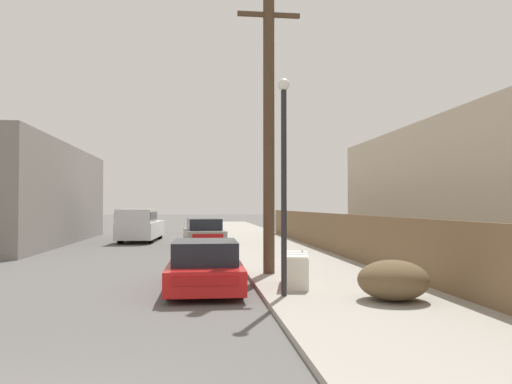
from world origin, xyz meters
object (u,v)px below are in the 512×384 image
(discarded_fridge, at_px, (295,269))
(pickup_truck, at_px, (140,225))
(car_parked_mid, at_px, (204,233))
(parked_sports_car_red, at_px, (205,267))
(brush_pile, at_px, (393,280))
(street_lamp, at_px, (284,169))
(utility_pole, at_px, (269,125))

(discarded_fridge, xyz_separation_m, pickup_truck, (-5.59, 16.87, 0.42))
(car_parked_mid, xyz_separation_m, pickup_truck, (-3.55, 3.62, 0.28))
(parked_sports_car_red, bearing_deg, brush_pile, -32.40)
(car_parked_mid, height_order, pickup_truck, pickup_truck)
(parked_sports_car_red, bearing_deg, car_parked_mid, 90.29)
(pickup_truck, bearing_deg, street_lamp, 108.62)
(utility_pole, bearing_deg, parked_sports_car_red, -135.76)
(brush_pile, bearing_deg, discarded_fridge, 127.43)
(pickup_truck, height_order, brush_pile, pickup_truck)
(parked_sports_car_red, height_order, pickup_truck, pickup_truck)
(street_lamp, bearing_deg, utility_pole, 87.11)
(discarded_fridge, distance_m, parked_sports_car_red, 2.19)
(parked_sports_car_red, distance_m, utility_pole, 4.55)
(street_lamp, bearing_deg, pickup_truck, 105.57)
(utility_pole, bearing_deg, street_lamp, -92.89)
(parked_sports_car_red, bearing_deg, pickup_truck, 102.56)
(car_parked_mid, distance_m, brush_pile, 15.77)
(parked_sports_car_red, bearing_deg, discarded_fridge, -8.94)
(discarded_fridge, distance_m, pickup_truck, 17.78)
(car_parked_mid, xyz_separation_m, utility_pole, (1.71, -11.10, 3.68))
(discarded_fridge, relative_size, parked_sports_car_red, 0.42)
(discarded_fridge, distance_m, utility_pole, 4.40)
(car_parked_mid, xyz_separation_m, street_lamp, (1.53, -14.60, 2.18))
(parked_sports_car_red, xyz_separation_m, car_parked_mid, (0.12, 12.88, 0.09))
(street_lamp, bearing_deg, parked_sports_car_red, 133.65)
(utility_pole, bearing_deg, pickup_truck, 109.65)
(discarded_fridge, bearing_deg, utility_pole, 110.51)
(discarded_fridge, relative_size, street_lamp, 0.38)
(car_parked_mid, relative_size, pickup_truck, 0.76)
(discarded_fridge, xyz_separation_m, car_parked_mid, (-2.05, 13.25, 0.15))
(parked_sports_car_red, height_order, brush_pile, parked_sports_car_red)
(parked_sports_car_red, distance_m, car_parked_mid, 12.88)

